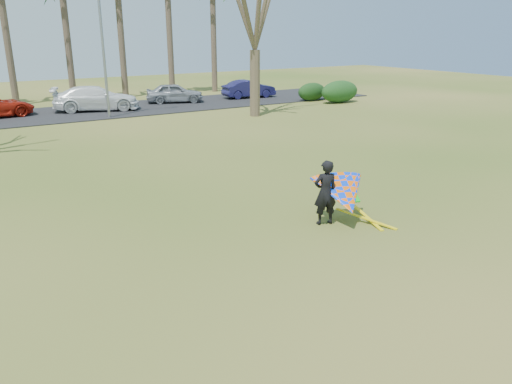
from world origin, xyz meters
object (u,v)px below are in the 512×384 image
car_4 (175,93)px  car_5 (249,89)px  bare_tree_right (255,4)px  kite_flyer (341,194)px  car_3 (96,98)px  streetlight (105,42)px

car_4 → car_5: bearing=-74.5°
bare_tree_right → car_4: 10.02m
car_5 → kite_flyer: kite_flyer is taller
bare_tree_right → kite_flyer: 19.33m
bare_tree_right → car_3: bearing=137.8°
streetlight → car_5: size_ratio=1.93×
car_4 → car_3: bearing=118.0°
car_5 → streetlight: bearing=111.6°
car_4 → kite_flyer: size_ratio=1.71×
car_4 → car_5: car_4 is taller
streetlight → kite_flyer: 21.09m
kite_flyer → car_5: bearing=64.0°
car_4 → car_5: size_ratio=0.99×
car_3 → car_5: bearing=-72.1°
streetlight → car_4: size_ratio=1.96×
streetlight → car_4: (5.87, 3.92, -3.71)m
car_5 → car_3: bearing=96.9°
car_3 → car_4: car_3 is taller
bare_tree_right → car_5: 10.26m
car_3 → car_4: size_ratio=1.33×
car_3 → kite_flyer: (0.15, -23.91, 0.00)m
streetlight → kite_flyer: streetlight is taller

